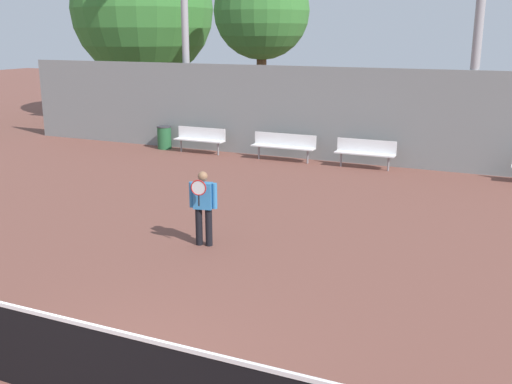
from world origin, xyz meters
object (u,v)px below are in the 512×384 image
(trash_bin, at_px, (164,137))
(tree_dark_dense, at_px, (262,12))
(bench_courtside_near, at_px, (200,137))
(bench_adjacent_court, at_px, (284,144))
(bench_by_gate, at_px, (366,150))
(tree_green_tall, at_px, (142,9))
(tennis_player, at_px, (203,204))
(tennis_net, at_px, (70,360))

(trash_bin, bearing_deg, tree_dark_dense, 75.07)
(bench_courtside_near, xyz_separation_m, bench_adjacent_court, (3.17, 0.00, 0.00))
(bench_by_gate, xyz_separation_m, tree_green_tall, (-12.84, 6.85, 4.65))
(tennis_player, relative_size, bench_adjacent_court, 0.70)
(bench_adjacent_court, distance_m, tree_green_tall, 13.04)
(tennis_net, bearing_deg, tree_green_tall, 122.23)
(tennis_net, distance_m, bench_by_gate, 13.56)
(bench_courtside_near, relative_size, tree_dark_dense, 0.27)
(tennis_player, relative_size, bench_by_gate, 0.81)
(bench_by_gate, distance_m, trash_bin, 7.53)
(trash_bin, bearing_deg, bench_by_gate, -1.22)
(bench_courtside_near, xyz_separation_m, trash_bin, (-1.61, 0.16, -0.15))
(tennis_player, xyz_separation_m, tree_dark_dense, (-4.88, 13.94, 4.11))
(tennis_player, height_order, bench_by_gate, tennis_player)
(bench_adjacent_court, bearing_deg, tree_green_tall, 145.82)
(tennis_net, bearing_deg, trash_bin, 118.85)
(bench_courtside_near, distance_m, tree_dark_dense, 7.17)
(tennis_player, relative_size, bench_courtside_near, 0.82)
(bench_adjacent_court, xyz_separation_m, tree_dark_dense, (-3.31, 5.66, 4.40))
(bench_adjacent_court, distance_m, bench_by_gate, 2.75)
(bench_adjacent_court, bearing_deg, tennis_player, -79.26)
(bench_courtside_near, height_order, tree_green_tall, tree_green_tall)
(tennis_player, height_order, tree_dark_dense, tree_dark_dense)
(tennis_player, distance_m, tree_dark_dense, 15.33)
(bench_courtside_near, xyz_separation_m, tree_dark_dense, (-0.14, 5.66, 4.41))
(tennis_net, height_order, bench_courtside_near, tennis_net)
(tree_green_tall, bearing_deg, tennis_player, -52.39)
(tennis_net, height_order, tree_green_tall, tree_green_tall)
(tree_dark_dense, bearing_deg, bench_adjacent_court, -59.67)
(bench_adjacent_court, height_order, trash_bin, bench_adjacent_court)
(trash_bin, relative_size, tree_green_tall, 0.10)
(tennis_player, bearing_deg, tree_dark_dense, 97.62)
(bench_by_gate, distance_m, tree_green_tall, 15.27)
(tennis_net, relative_size, bench_courtside_near, 5.42)
(tennis_net, xyz_separation_m, bench_courtside_near, (-5.95, 13.56, 0.02))
(bench_courtside_near, bearing_deg, tennis_player, -60.19)
(tennis_net, relative_size, tree_green_tall, 1.18)
(bench_courtside_near, relative_size, trash_bin, 2.24)
(tree_green_tall, bearing_deg, bench_by_gate, -28.08)
(bench_courtside_near, bearing_deg, tennis_net, -66.30)
(tennis_player, height_order, bench_adjacent_court, tennis_player)
(tennis_player, bearing_deg, bench_by_gate, 70.19)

